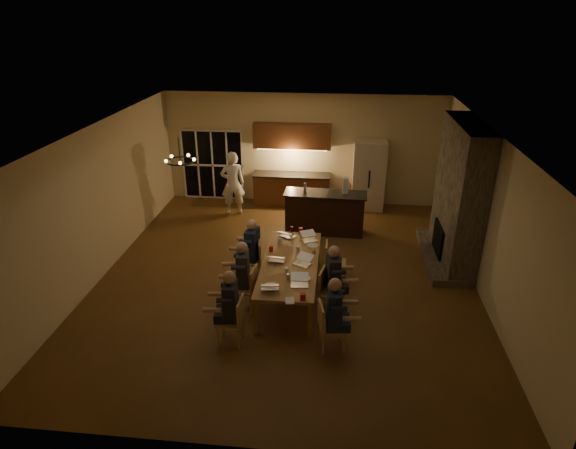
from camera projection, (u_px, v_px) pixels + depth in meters
The scene contains 45 objects.
floor at pixel (287, 277), 10.51m from camera, with size 9.00×9.00×0.00m, color brown.
back_wall at pixel (303, 149), 13.93m from camera, with size 8.00×0.04×3.20m, color beige.
left_wall at pixel (99, 201), 10.23m from camera, with size 0.04×9.00×3.20m, color beige.
right_wall at pixel (489, 217), 9.46m from camera, with size 0.04×9.00×3.20m, color beige.
ceiling at pixel (286, 131), 9.17m from camera, with size 8.00×9.00×0.04m, color white.
french_doors at pixel (213, 165), 14.37m from camera, with size 1.86×0.08×2.10m, color black.
fireplace at pixel (459, 195), 10.58m from camera, with size 0.58×2.50×3.20m, color #685F52.
kitchenette at pixel (292, 166), 13.84m from camera, with size 2.24×0.68×2.40m, color brown, non-canonical shape.
refrigerator at pixel (369, 175), 13.67m from camera, with size 0.90×0.68×2.00m, color beige.
dining_table at pixel (290, 278), 9.72m from camera, with size 1.10×2.81×0.75m, color #9E713F.
bar_island at pixel (325, 213), 12.37m from camera, with size 2.08×0.68×1.08m, color black.
chair_left_near at pixel (230, 321), 8.30m from camera, with size 0.44×0.44×0.89m, color tan, non-canonical shape.
chair_left_mid at pixel (244, 288), 9.25m from camera, with size 0.44×0.44×0.89m, color tan, non-canonical shape.
chair_left_far at pixel (251, 260), 10.25m from camera, with size 0.44×0.44×0.89m, color tan, non-canonical shape.
chair_right_near at pixel (332, 326), 8.15m from camera, with size 0.44×0.44×0.89m, color tan, non-canonical shape.
chair_right_mid at pixel (332, 292), 9.12m from camera, with size 0.44×0.44×0.89m, color tan, non-canonical shape.
chair_right_far at pixel (335, 263), 10.16m from camera, with size 0.44×0.44×0.89m, color tan, non-canonical shape.
person_left_near at pixel (231, 307), 8.25m from camera, with size 0.60×0.60×1.38m, color #24262F, non-canonical shape.
person_right_near at pixel (334, 314), 8.04m from camera, with size 0.60×0.60×1.38m, color #1E294B, non-canonical shape.
person_left_mid at pixel (243, 274), 9.25m from camera, with size 0.60×0.60×1.38m, color #353A3F, non-canonical shape.
person_right_mid at pixel (333, 279), 9.09m from camera, with size 0.60×0.60×1.38m, color #24262F, non-canonical shape.
person_left_far at pixel (253, 249), 10.19m from camera, with size 0.60×0.60×1.38m, color #1E294B, non-canonical shape.
standing_person at pixel (233, 183), 13.32m from camera, with size 0.66×0.43×1.82m, color white.
chandelier at pixel (180, 161), 8.99m from camera, with size 0.56×0.56×0.03m, color black.
laptop_a at pixel (270, 283), 8.64m from camera, with size 0.32×0.28×0.23m, color silver, non-canonical shape.
laptop_b at pixel (300, 280), 8.72m from camera, with size 0.32×0.28×0.23m, color silver, non-canonical shape.
laptop_c at pixel (277, 255), 9.58m from camera, with size 0.32×0.28×0.23m, color silver, non-canonical shape.
laptop_d at pixel (302, 259), 9.42m from camera, with size 0.32×0.28×0.23m, color silver, non-canonical shape.
laptop_e at pixel (288, 232), 10.57m from camera, with size 0.32×0.28×0.23m, color silver, non-canonical shape.
laptop_f at pixel (310, 236), 10.39m from camera, with size 0.32×0.28×0.23m, color silver, non-canonical shape.
mug_front at pixel (287, 270), 9.16m from camera, with size 0.07×0.07×0.10m, color silver.
mug_mid at pixel (298, 249), 9.98m from camera, with size 0.08×0.08×0.10m, color silver.
mug_back at pixel (280, 241), 10.32m from camera, with size 0.08×0.08×0.10m, color silver.
redcup_near at pixel (303, 297), 8.32m from camera, with size 0.10×0.10×0.12m, color #AF1B0B.
redcup_mid at pixel (271, 249), 9.95m from camera, with size 0.09×0.09×0.12m, color #AF1B0B.
redcup_far at pixel (301, 230), 10.78m from camera, with size 0.09×0.09×0.12m, color #AF1B0B.
can_silver at pixel (288, 277), 8.92m from camera, with size 0.07×0.07×0.12m, color #B2B2B7.
can_cola at pixel (292, 229), 10.83m from camera, with size 0.07×0.07×0.12m, color #3F0F0C.
can_right at pixel (314, 252), 9.81m from camera, with size 0.07×0.07×0.12m, color #B2B2B7.
plate_near at pixel (305, 279), 8.96m from camera, with size 0.22×0.22×0.02m, color silver.
plate_left at pixel (271, 286), 8.73m from camera, with size 0.24×0.24×0.02m, color silver.
plate_far at pixel (313, 246), 10.20m from camera, with size 0.24×0.24×0.02m, color silver.
notepad at pixel (290, 301), 8.30m from camera, with size 0.15×0.22×0.01m, color white.
bar_bottle at pixel (305, 187), 12.17m from camera, with size 0.07×0.07×0.24m, color #99999E.
bar_blender at pixel (345, 186), 12.06m from camera, with size 0.13×0.13×0.40m, color silver.
Camera 1 is at (0.98, -9.03, 5.40)m, focal length 30.00 mm.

